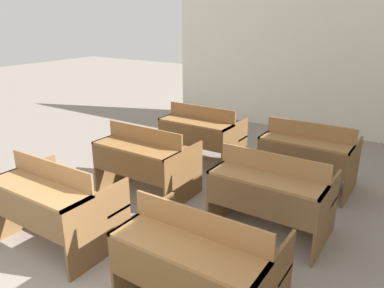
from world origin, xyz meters
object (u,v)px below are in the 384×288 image
at_px(bench_second_left, 146,160).
at_px(bench_front_left, 56,202).
at_px(bench_second_right, 271,193).
at_px(bench_third_right, 308,154).
at_px(bench_front_right, 199,261).
at_px(bench_third_left, 202,133).

bearing_deg(bench_second_left, bench_front_left, -90.45).
xyz_separation_m(bench_front_left, bench_second_right, (1.76, 1.41, 0.00)).
bearing_deg(bench_third_right, bench_front_right, -89.84).
distance_m(bench_front_left, bench_second_right, 2.26).
xyz_separation_m(bench_second_left, bench_third_right, (1.73, 1.38, 0.00)).
distance_m(bench_second_left, bench_third_left, 1.39).
bearing_deg(bench_third_left, bench_third_right, -0.30).
distance_m(bench_front_right, bench_second_left, 2.24).
xyz_separation_m(bench_front_right, bench_second_left, (-1.73, 1.43, 0.00)).
bearing_deg(bench_third_right, bench_front_left, -121.91).
height_order(bench_front_right, bench_third_right, same).
distance_m(bench_second_right, bench_third_right, 1.38).
relative_size(bench_third_left, bench_third_right, 1.00).
bearing_deg(bench_front_left, bench_front_right, -0.59).
relative_size(bench_second_left, bench_third_right, 1.00).
xyz_separation_m(bench_third_left, bench_third_right, (1.72, -0.01, 0.00)).
xyz_separation_m(bench_front_left, bench_third_left, (0.01, 2.80, 0.00)).
distance_m(bench_front_right, bench_third_right, 2.81).
relative_size(bench_front_right, bench_second_left, 1.00).
height_order(bench_second_left, bench_third_right, same).
bearing_deg(bench_front_left, bench_second_left, 89.55).
bearing_deg(bench_front_left, bench_third_left, 89.73).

